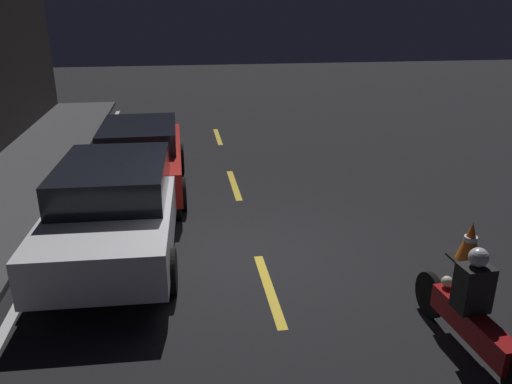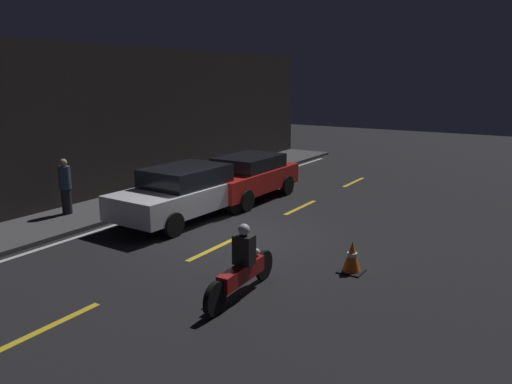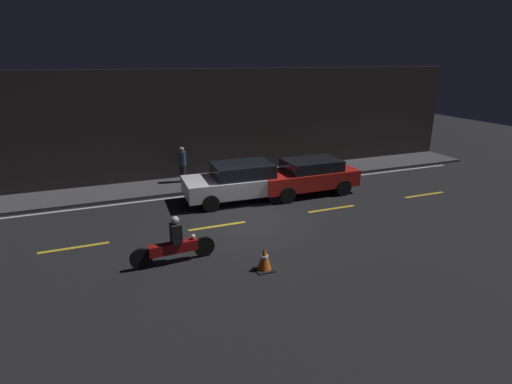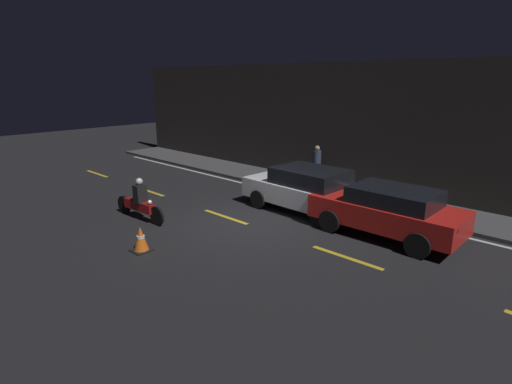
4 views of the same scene
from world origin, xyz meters
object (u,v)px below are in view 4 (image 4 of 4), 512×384
object	(u,v)px
taxi_red	(388,210)
motorcycle	(139,203)
pedestrian	(317,165)
sedan_white	(306,189)
traffic_cone_near	(141,239)

from	to	relation	value
taxi_red	motorcycle	size ratio (longest dim) A/B	1.75
taxi_red	pedestrian	world-z (taller)	pedestrian
sedan_white	pedestrian	xyz separation A→B (m)	(-1.65, 2.96, 0.13)
taxi_red	traffic_cone_near	distance (m)	6.81
sedan_white	motorcycle	world-z (taller)	sedan_white
traffic_cone_near	pedestrian	xyz separation A→B (m)	(-0.45, 8.53, 0.60)
motorcycle	pedestrian	bearing A→B (deg)	73.15
sedan_white	pedestrian	world-z (taller)	pedestrian
sedan_white	taxi_red	world-z (taller)	sedan_white
pedestrian	taxi_red	bearing A→B (deg)	-34.40
sedan_white	motorcycle	bearing A→B (deg)	53.68
motorcycle	traffic_cone_near	world-z (taller)	motorcycle
traffic_cone_near	sedan_white	bearing A→B (deg)	77.86
motorcycle	sedan_white	bearing A→B (deg)	48.25
sedan_white	pedestrian	bearing A→B (deg)	-58.79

